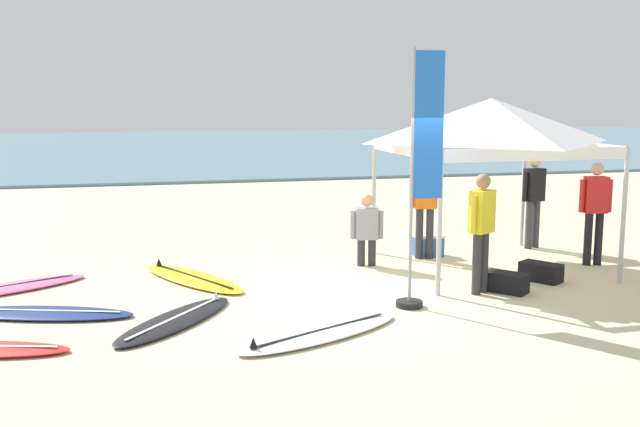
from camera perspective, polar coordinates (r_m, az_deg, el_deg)
ground_plane at (r=10.42m, az=2.55°, el=-6.31°), size 80.00×80.00×0.00m
sea at (r=41.92m, az=-9.99°, el=5.19°), size 80.00×36.00×0.10m
canopy_tent at (r=12.06m, az=13.19°, el=7.05°), size 3.05×3.05×2.75m
surfboard_black at (r=9.30m, az=-11.18°, el=-8.14°), size 1.87×2.14×0.19m
surfboard_pink at (r=11.50m, az=-23.57°, el=-5.41°), size 2.46×1.73×0.19m
surfboard_white at (r=8.64m, az=0.02°, el=-9.31°), size 2.37×1.59×0.19m
surfboard_yellow at (r=11.32m, az=-9.91°, el=-5.00°), size 1.74×2.41×0.19m
surfboard_navy at (r=10.04m, az=-20.82°, el=-7.28°), size 2.43×1.32×0.19m
person_orange at (r=12.61m, az=8.22°, el=0.89°), size 0.54×0.30×1.71m
person_black at (r=13.94m, az=16.36°, el=1.38°), size 0.53×0.31×1.71m
person_yellow at (r=10.49m, az=12.52°, el=-0.87°), size 0.48×0.38×1.71m
person_red at (r=12.83m, az=20.70°, el=0.54°), size 0.54×0.28×1.71m
person_grey at (r=12.02m, az=3.68°, el=-1.04°), size 0.54×0.29×1.20m
banner_flag at (r=9.59m, az=7.80°, el=1.88°), size 0.60×0.36×3.40m
gear_bag_near_tent at (r=10.82m, az=14.31°, el=-5.23°), size 0.63×0.66×0.28m
gear_bag_by_pole at (r=11.59m, az=16.87°, el=-4.39°), size 0.59×0.68×0.28m
cooler_box at (r=12.95m, az=8.43°, el=-2.45°), size 0.50×0.36×0.39m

